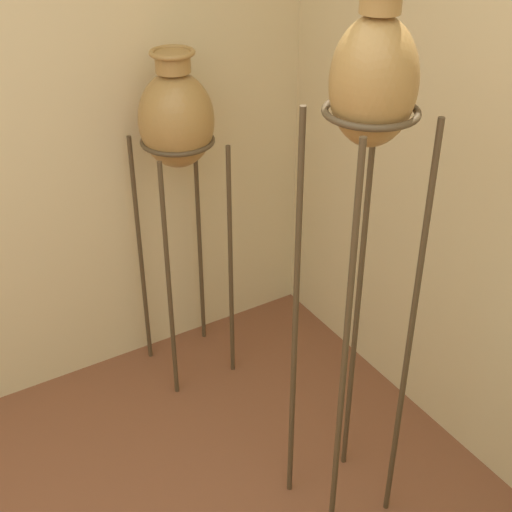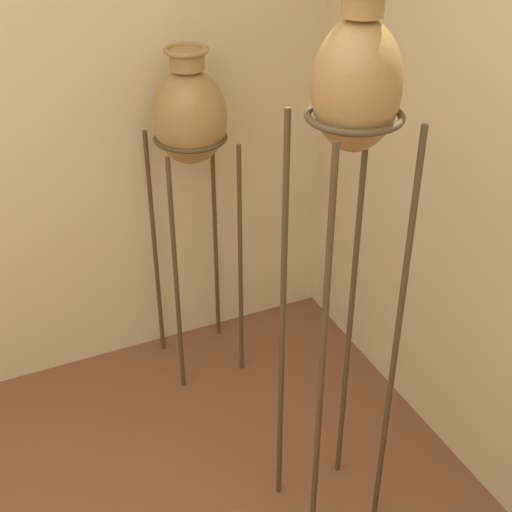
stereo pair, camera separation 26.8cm
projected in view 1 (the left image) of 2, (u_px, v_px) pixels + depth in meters
The scene contains 2 objects.
vase_stand_tall at pixel (371, 109), 1.96m from camera, with size 0.29×0.29×1.92m.
vase_stand_medium at pixel (177, 125), 2.84m from camera, with size 0.32×0.32×1.52m.
Camera 1 is at (-0.01, -0.84, 2.27)m, focal length 50.00 mm.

